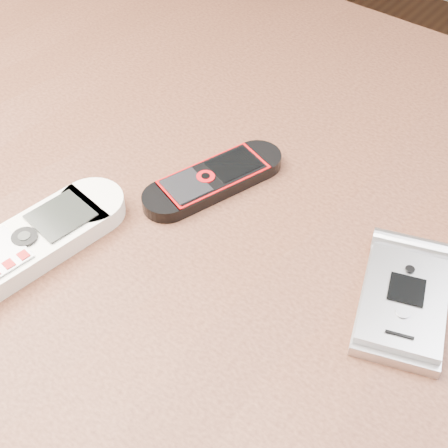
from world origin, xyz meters
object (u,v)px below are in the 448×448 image
(nokia_white, at_px, (34,240))
(motorola_razr, at_px, (404,299))
(nokia_black_red, at_px, (214,179))
(table, at_px, (220,308))

(nokia_white, bearing_deg, motorola_razr, 33.87)
(motorola_razr, bearing_deg, nokia_black_red, 154.69)
(table, xyz_separation_m, nokia_black_red, (-0.04, 0.04, 0.11))
(nokia_white, xyz_separation_m, nokia_black_red, (0.06, 0.14, -0.00))
(nokia_black_red, relative_size, motorola_razr, 1.15)
(nokia_black_red, bearing_deg, table, -29.12)
(nokia_black_red, height_order, motorola_razr, motorola_razr)
(nokia_black_red, distance_m, motorola_razr, 0.19)
(nokia_white, height_order, nokia_black_red, nokia_white)
(table, height_order, motorola_razr, motorola_razr)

